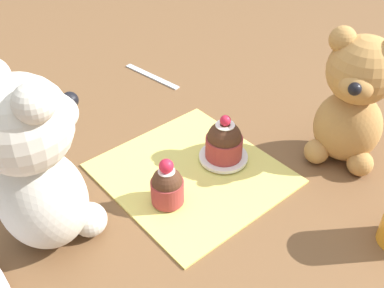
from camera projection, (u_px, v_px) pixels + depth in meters
The scene contains 8 objects.
ground_plane at pixel (192, 174), 0.66m from camera, with size 4.00×4.00×0.00m, color brown.
knitted_placemat at pixel (192, 172), 0.66m from camera, with size 0.24×0.23×0.01m, color #E0D166.
teddy_bear_cream at pixel (36, 165), 0.50m from camera, with size 0.13×0.13×0.23m.
teddy_bear_tan at pixel (354, 101), 0.63m from camera, with size 0.12×0.12×0.20m.
cupcake_near_cream_bear at pixel (167, 185), 0.59m from camera, with size 0.04×0.04×0.07m.
saucer_plate at pixel (223, 157), 0.68m from camera, with size 0.07×0.07×0.01m, color white.
cupcake_near_tan_bear at pixel (224, 141), 0.66m from camera, with size 0.06×0.06×0.07m.
teaspoon at pixel (152, 76), 0.88m from camera, with size 0.14×0.01×0.01m, color silver.
Camera 1 is at (-0.37, 0.32, 0.44)m, focal length 42.00 mm.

